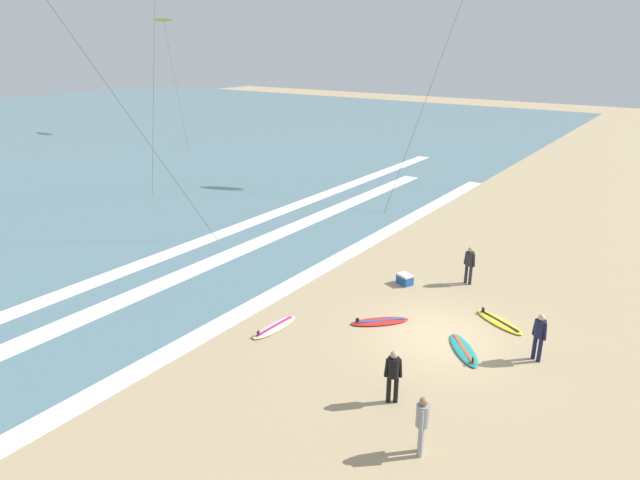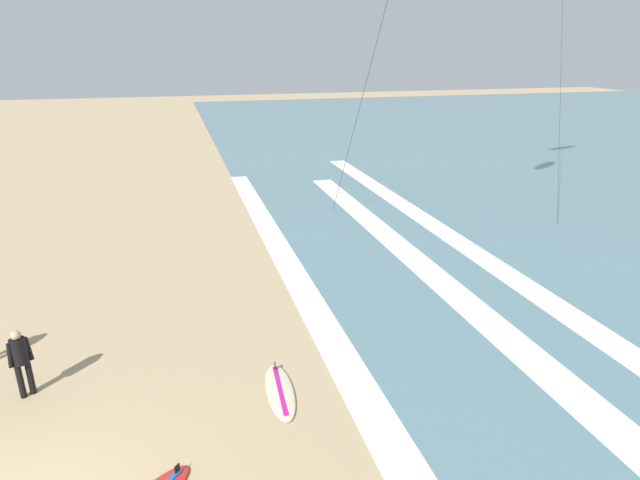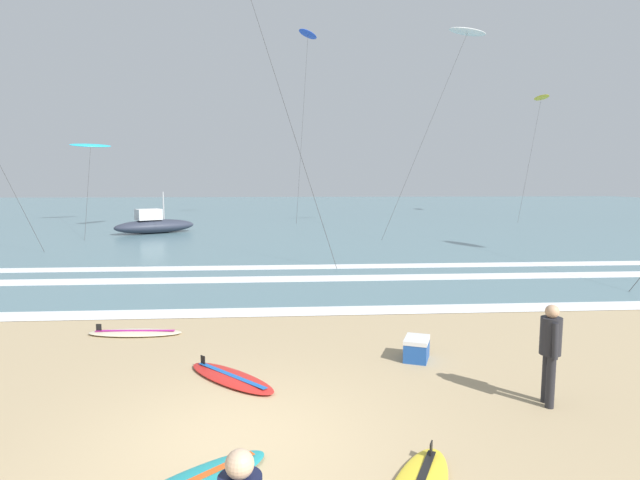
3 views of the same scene
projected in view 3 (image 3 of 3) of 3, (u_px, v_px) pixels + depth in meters
The scene contains 14 objects.
ground_plane at pixel (235, 442), 6.80m from camera, with size 160.00×160.00×0.00m, color tan.
ocean_surface at pixel (279, 210), 57.57m from camera, with size 140.00×90.00×0.01m, color slate.
wave_foam_shoreline at pixel (226, 313), 13.33m from camera, with size 45.36×0.91×0.01m, color white.
wave_foam_mid_break at pixel (257, 279), 17.80m from camera, with size 42.22×1.07×0.01m, color white.
wave_foam_outer_break at pixel (291, 267), 20.28m from camera, with size 54.65×0.99×0.01m, color white.
surfer_right_near at pixel (550, 345), 7.81m from camera, with size 0.32×0.52×1.60m.
surfboard_foreground_flat at pixel (231, 378), 8.89m from camera, with size 1.90×1.91×0.25m.
surfboard_near_water at pixel (135, 333), 11.49m from camera, with size 2.13×0.72×0.25m.
kite_white_high_left at pixel (467, 33), 34.24m from camera, with size 8.51×6.96×13.66m.
kite_blue_high_right at pixel (308, 35), 43.51m from camera, with size 2.33×6.87×16.14m.
kite_cyan_far_right at pixel (91, 146), 41.43m from camera, with size 5.87×14.55×6.50m.
kite_yellow_distant_high at pixel (541, 98), 49.61m from camera, with size 6.68×10.78×11.71m.
offshore_boat at pixel (154, 225), 33.13m from camera, with size 5.32×4.18×2.70m.
cooler_box at pixel (417, 349), 9.88m from camera, with size 0.65×0.74×0.44m.
Camera 3 is at (0.69, -6.49, 3.50)m, focal length 28.44 mm.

